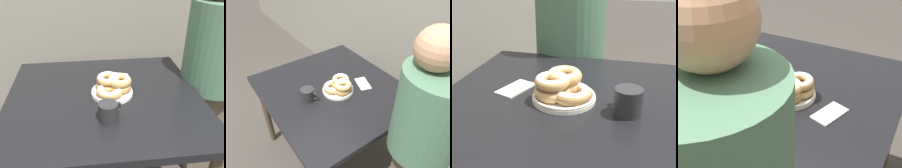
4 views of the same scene
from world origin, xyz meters
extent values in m
cube|color=black|center=(0.00, 0.33, 0.69)|extent=(1.00, 0.91, 0.04)
cylinder|color=#473828|center=(-0.44, 0.73, 0.34)|extent=(0.05, 0.05, 0.67)
cylinder|color=#473828|center=(0.44, 0.73, 0.34)|extent=(0.05, 0.05, 0.67)
cylinder|color=silver|center=(0.04, 0.35, 0.72)|extent=(0.22, 0.22, 0.01)
torus|color=silver|center=(0.04, 0.35, 0.73)|extent=(0.22, 0.22, 0.01)
torus|color=#9E7042|center=(0.08, 0.36, 0.75)|extent=(0.17, 0.17, 0.04)
torus|color=#E0D17F|center=(0.08, 0.36, 0.75)|extent=(0.16, 0.16, 0.03)
torus|color=tan|center=(0.03, 0.38, 0.75)|extent=(0.15, 0.15, 0.04)
torus|color=brown|center=(0.03, 0.38, 0.76)|extent=(0.14, 0.14, 0.03)
torus|color=#B2844C|center=(0.03, 0.32, 0.75)|extent=(0.19, 0.19, 0.04)
torus|color=white|center=(0.03, 0.32, 0.76)|extent=(0.18, 0.18, 0.03)
torus|color=#B2844C|center=(0.08, 0.36, 0.79)|extent=(0.18, 0.18, 0.04)
torus|color=#E0D17F|center=(0.08, 0.36, 0.79)|extent=(0.16, 0.16, 0.03)
torus|color=#B2844C|center=(0.03, 0.38, 0.79)|extent=(0.16, 0.16, 0.04)
torus|color=white|center=(0.03, 0.38, 0.79)|extent=(0.15, 0.15, 0.03)
cylinder|color=#232326|center=(0.00, 0.13, 0.76)|extent=(0.09, 0.09, 0.09)
cylinder|color=#382114|center=(0.00, 0.13, 0.79)|extent=(0.07, 0.07, 0.00)
torus|color=#232326|center=(0.04, 0.16, 0.76)|extent=(0.06, 0.04, 0.06)
cube|color=brown|center=(0.71, 0.48, 0.33)|extent=(0.28, 0.20, 0.66)
cylinder|color=#42664C|center=(0.65, 0.47, 0.91)|extent=(0.36, 0.36, 0.50)
cube|color=beige|center=(0.08, 0.54, 0.72)|extent=(0.16, 0.12, 0.01)
camera|label=1|loc=(-0.09, -0.76, 1.41)|focal=40.00mm
camera|label=2|loc=(1.01, -0.35, 1.68)|focal=35.00mm
camera|label=3|loc=(-0.88, 0.11, 1.20)|focal=50.00mm
camera|label=4|loc=(1.02, 0.85, 1.45)|focal=50.00mm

